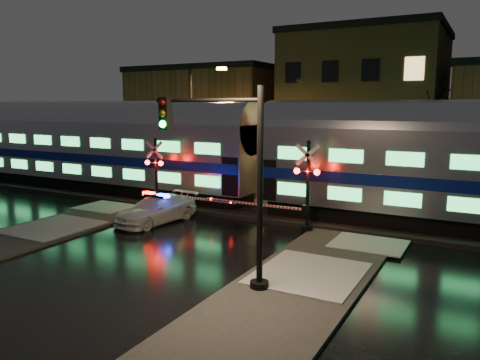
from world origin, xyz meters
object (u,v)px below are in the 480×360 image
object	(u,v)px
streetlight	(195,119)
police_car	(156,209)
crossing_signal_right	(300,195)
traffic_light	(231,183)
crossing_signal_left	(161,183)

from	to	relation	value
streetlight	police_car	bearing A→B (deg)	-68.68
crossing_signal_right	police_car	bearing A→B (deg)	-165.57
police_car	traffic_light	world-z (taller)	traffic_light
police_car	crossing_signal_left	size ratio (longest dim) A/B	0.84
crossing_signal_left	streetlight	size ratio (longest dim) A/B	0.68
crossing_signal_left	streetlight	bearing A→B (deg)	108.27
crossing_signal_right	traffic_light	xyz separation A→B (m)	(0.46, -7.31, 1.68)
traffic_light	streetlight	distance (m)	17.75
traffic_light	streetlight	size ratio (longest dim) A/B	0.76
crossing_signal_left	streetlight	xyz separation A→B (m)	(-2.21, 6.69, 3.24)
traffic_light	streetlight	world-z (taller)	streetlight
police_car	crossing_signal_left	distance (m)	2.35
crossing_signal_left	traffic_light	size ratio (longest dim) A/B	0.89
crossing_signal_right	crossing_signal_left	world-z (taller)	crossing_signal_right
crossing_signal_left	traffic_light	world-z (taller)	traffic_light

